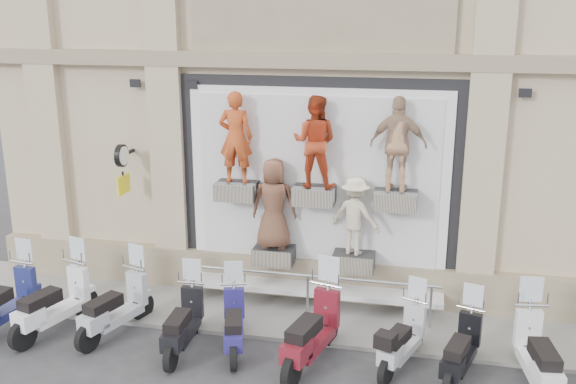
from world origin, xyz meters
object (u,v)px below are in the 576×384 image
scooter_f (312,318)px  scooter_g (403,329)px  clock_sign_bracket (122,163)px  scooter_b (53,291)px  scooter_a (4,290)px  scooter_e (234,313)px  scooter_d (182,312)px  scooter_i (539,342)px  guard_rail (308,297)px  scooter_h (462,338)px  scooter_c (114,296)px

scooter_f → scooter_g: (1.48, 0.25, -0.15)m
clock_sign_bracket → scooter_b: (-0.55, -1.97, -1.98)m
scooter_a → scooter_e: bearing=7.9°
scooter_a → scooter_d: 3.51m
scooter_i → scooter_e: bearing=170.8°
scooter_b → guard_rail: bearing=34.7°
scooter_d → scooter_h: 4.68m
scooter_a → scooter_d: (3.51, -0.04, -0.04)m
scooter_i → scooter_c: bearing=170.8°
scooter_a → scooter_i: size_ratio=0.97×
scooter_c → scooter_f: 3.68m
guard_rail → scooter_f: (0.37, -1.61, 0.39)m
scooter_a → scooter_c: bearing=12.1°
guard_rail → clock_sign_bracket: size_ratio=4.96×
clock_sign_bracket → scooter_b: clock_sign_bracket is taller
scooter_h → clock_sign_bracket: bearing=-179.5°
scooter_h → scooter_a: bearing=-162.4°
scooter_d → clock_sign_bracket: bearing=130.8°
clock_sign_bracket → scooter_a: (-1.50, -2.07, -2.01)m
scooter_i → scooter_f: bearing=173.2°
scooter_b → scooter_g: size_ratio=1.17×
guard_rail → scooter_a: scooter_a is taller
scooter_g → scooter_h: bearing=11.3°
guard_rail → scooter_b: (-4.45, -1.51, 0.36)m
scooter_a → scooter_e: scooter_a is taller
scooter_g → scooter_d: bearing=-155.6°
guard_rail → scooter_f: size_ratio=2.41×
scooter_a → scooter_h: scooter_a is taller
guard_rail → scooter_e: (-1.04, -1.43, 0.25)m
scooter_b → scooter_g: 6.30m
scooter_e → scooter_h: 3.82m
scooter_g → scooter_i: size_ratio=0.87×
scooter_d → scooter_g: scooter_d is taller
scooter_a → scooter_f: size_ratio=0.92×
clock_sign_bracket → scooter_g: 6.39m
clock_sign_bracket → scooter_h: bearing=-16.4°
scooter_e → scooter_a: bearing=166.2°
scooter_c → clock_sign_bracket: bearing=125.1°
scooter_e → clock_sign_bracket: bearing=130.5°
guard_rail → scooter_c: scooter_c is taller
scooter_e → scooter_g: bearing=-14.6°
scooter_e → scooter_h: (3.82, -0.07, -0.01)m
scooter_b → scooter_h: size_ratio=1.16×
scooter_a → scooter_g: scooter_a is taller
scooter_i → scooter_g: bearing=166.8°
clock_sign_bracket → scooter_h: 7.28m
scooter_b → scooter_c: size_ratio=1.06×
scooter_d → scooter_e: size_ratio=1.03×
scooter_f → scooter_h: bearing=16.6°
scooter_e → scooter_g: 2.89m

